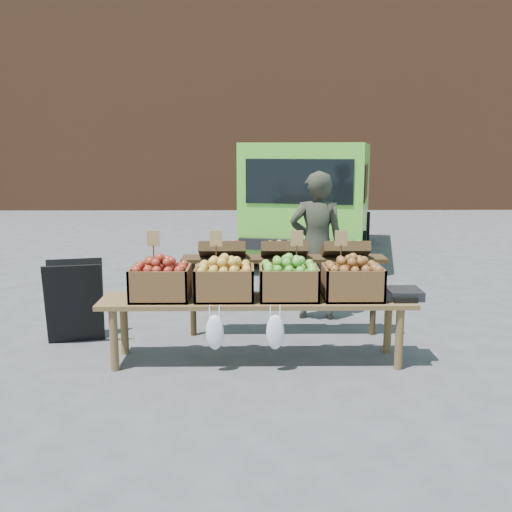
{
  "coord_description": "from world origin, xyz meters",
  "views": [
    {
      "loc": [
        0.09,
        -4.34,
        1.84
      ],
      "look_at": [
        0.15,
        0.93,
        0.85
      ],
      "focal_mm": 40.0,
      "sensor_mm": 36.0,
      "label": 1
    }
  ],
  "objects_px": {
    "crate_golden_apples": "(161,283)",
    "crate_russet_pears": "(225,283)",
    "display_bench": "(257,330)",
    "crate_green_apples": "(352,282)",
    "back_table": "(284,285)",
    "weighing_scale": "(401,294)",
    "vendor": "(317,246)",
    "delivery_van": "(314,200)",
    "chalkboard_sign": "(75,301)",
    "crate_red_apples": "(289,283)"
  },
  "relations": [
    {
      "from": "crate_golden_apples",
      "to": "crate_russet_pears",
      "type": "distance_m",
      "value": 0.55
    },
    {
      "from": "display_bench",
      "to": "crate_russet_pears",
      "type": "height_order",
      "value": "crate_russet_pears"
    },
    {
      "from": "crate_green_apples",
      "to": "back_table",
      "type": "bearing_deg",
      "value": 127.33
    },
    {
      "from": "crate_golden_apples",
      "to": "weighing_scale",
      "type": "bearing_deg",
      "value": 0.0
    },
    {
      "from": "display_bench",
      "to": "crate_golden_apples",
      "type": "relative_size",
      "value": 5.4
    },
    {
      "from": "vendor",
      "to": "display_bench",
      "type": "bearing_deg",
      "value": 68.76
    },
    {
      "from": "back_table",
      "to": "crate_green_apples",
      "type": "bearing_deg",
      "value": -52.67
    },
    {
      "from": "display_bench",
      "to": "vendor",
      "type": "bearing_deg",
      "value": 63.09
    },
    {
      "from": "vendor",
      "to": "crate_russet_pears",
      "type": "distance_m",
      "value": 1.62
    },
    {
      "from": "delivery_van",
      "to": "crate_russet_pears",
      "type": "xyz_separation_m",
      "value": [
        -1.36,
        -5.24,
        -0.26
      ]
    },
    {
      "from": "display_bench",
      "to": "crate_russet_pears",
      "type": "xyz_separation_m",
      "value": [
        -0.28,
        0.0,
        0.42
      ]
    },
    {
      "from": "vendor",
      "to": "back_table",
      "type": "height_order",
      "value": "vendor"
    },
    {
      "from": "chalkboard_sign",
      "to": "crate_green_apples",
      "type": "bearing_deg",
      "value": -24.32
    },
    {
      "from": "crate_green_apples",
      "to": "crate_red_apples",
      "type": "bearing_deg",
      "value": 180.0
    },
    {
      "from": "display_bench",
      "to": "weighing_scale",
      "type": "height_order",
      "value": "weighing_scale"
    },
    {
      "from": "crate_red_apples",
      "to": "weighing_scale",
      "type": "distance_m",
      "value": 0.98
    },
    {
      "from": "crate_green_apples",
      "to": "vendor",
      "type": "bearing_deg",
      "value": 96.77
    },
    {
      "from": "back_table",
      "to": "crate_golden_apples",
      "type": "height_order",
      "value": "back_table"
    },
    {
      "from": "crate_red_apples",
      "to": "delivery_van",
      "type": "bearing_deg",
      "value": 81.23
    },
    {
      "from": "chalkboard_sign",
      "to": "display_bench",
      "type": "distance_m",
      "value": 1.83
    },
    {
      "from": "vendor",
      "to": "back_table",
      "type": "bearing_deg",
      "value": 62.35
    },
    {
      "from": "delivery_van",
      "to": "crate_golden_apples",
      "type": "height_order",
      "value": "delivery_van"
    },
    {
      "from": "crate_red_apples",
      "to": "crate_green_apples",
      "type": "relative_size",
      "value": 1.0
    },
    {
      "from": "vendor",
      "to": "display_bench",
      "type": "height_order",
      "value": "vendor"
    },
    {
      "from": "vendor",
      "to": "crate_golden_apples",
      "type": "distance_m",
      "value": 1.99
    },
    {
      "from": "delivery_van",
      "to": "crate_golden_apples",
      "type": "bearing_deg",
      "value": -97.18
    },
    {
      "from": "vendor",
      "to": "weighing_scale",
      "type": "height_order",
      "value": "vendor"
    },
    {
      "from": "delivery_van",
      "to": "vendor",
      "type": "xyz_separation_m",
      "value": [
        -0.41,
        -3.92,
        -0.16
      ]
    },
    {
      "from": "chalkboard_sign",
      "to": "back_table",
      "type": "height_order",
      "value": "back_table"
    },
    {
      "from": "delivery_van",
      "to": "weighing_scale",
      "type": "distance_m",
      "value": 5.25
    },
    {
      "from": "crate_golden_apples",
      "to": "crate_red_apples",
      "type": "xyz_separation_m",
      "value": [
        1.1,
        0.0,
        0.0
      ]
    },
    {
      "from": "crate_russet_pears",
      "to": "crate_red_apples",
      "type": "bearing_deg",
      "value": 0.0
    },
    {
      "from": "chalkboard_sign",
      "to": "back_table",
      "type": "relative_size",
      "value": 0.38
    },
    {
      "from": "vendor",
      "to": "crate_red_apples",
      "type": "bearing_deg",
      "value": 79.04
    },
    {
      "from": "back_table",
      "to": "weighing_scale",
      "type": "relative_size",
      "value": 6.18
    },
    {
      "from": "crate_russet_pears",
      "to": "crate_green_apples",
      "type": "xyz_separation_m",
      "value": [
        1.1,
        0.0,
        0.0
      ]
    },
    {
      "from": "crate_green_apples",
      "to": "crate_russet_pears",
      "type": "bearing_deg",
      "value": 180.0
    },
    {
      "from": "crate_golden_apples",
      "to": "crate_russet_pears",
      "type": "relative_size",
      "value": 1.0
    },
    {
      "from": "delivery_van",
      "to": "back_table",
      "type": "height_order",
      "value": "delivery_van"
    },
    {
      "from": "chalkboard_sign",
      "to": "back_table",
      "type": "distance_m",
      "value": 2.03
    },
    {
      "from": "display_bench",
      "to": "crate_green_apples",
      "type": "relative_size",
      "value": 5.4
    },
    {
      "from": "back_table",
      "to": "delivery_van",
      "type": "bearing_deg",
      "value": 79.87
    },
    {
      "from": "delivery_van",
      "to": "chalkboard_sign",
      "type": "xyz_separation_m",
      "value": [
        -2.83,
        -4.69,
        -0.56
      ]
    },
    {
      "from": "delivery_van",
      "to": "back_table",
      "type": "distance_m",
      "value": 4.61
    },
    {
      "from": "weighing_scale",
      "to": "back_table",
      "type": "bearing_deg",
      "value": 143.53
    },
    {
      "from": "vendor",
      "to": "crate_red_apples",
      "type": "distance_m",
      "value": 1.38
    },
    {
      "from": "vendor",
      "to": "back_table",
      "type": "xyz_separation_m",
      "value": [
        -0.39,
        -0.6,
        -0.29
      ]
    },
    {
      "from": "chalkboard_sign",
      "to": "display_bench",
      "type": "bearing_deg",
      "value": -29.76
    },
    {
      "from": "crate_golden_apples",
      "to": "crate_red_apples",
      "type": "distance_m",
      "value": 1.1
    },
    {
      "from": "crate_green_apples",
      "to": "weighing_scale",
      "type": "height_order",
      "value": "crate_green_apples"
    }
  ]
}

